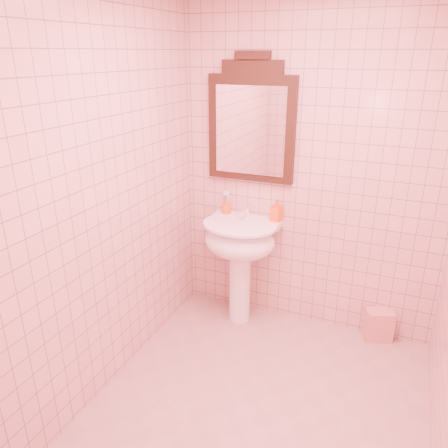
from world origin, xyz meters
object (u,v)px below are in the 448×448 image
at_px(toothbrush_cup, 226,208).
at_px(towel, 379,325).
at_px(mirror, 251,123).
at_px(pedestal_sink, 240,247).
at_px(soap_dispenser, 277,210).

height_order(toothbrush_cup, towel, toothbrush_cup).
bearing_deg(mirror, pedestal_sink, -90.00).
xyz_separation_m(toothbrush_cup, soap_dispenser, (0.42, -0.00, 0.04)).
xyz_separation_m(mirror, soap_dispenser, (0.24, -0.04, -0.64)).
distance_m(pedestal_sink, soap_dispenser, 0.41).
height_order(pedestal_sink, soap_dispenser, soap_dispenser).
distance_m(mirror, toothbrush_cup, 0.71).
relative_size(toothbrush_cup, soap_dispenser, 0.94).
xyz_separation_m(mirror, towel, (1.09, -0.03, -1.47)).
relative_size(pedestal_sink, toothbrush_cup, 5.30).
xyz_separation_m(soap_dispenser, towel, (0.85, 0.01, -0.83)).
relative_size(mirror, towel, 3.80).
bearing_deg(mirror, towel, -1.70).
height_order(pedestal_sink, towel, pedestal_sink).
relative_size(soap_dispenser, towel, 0.70).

